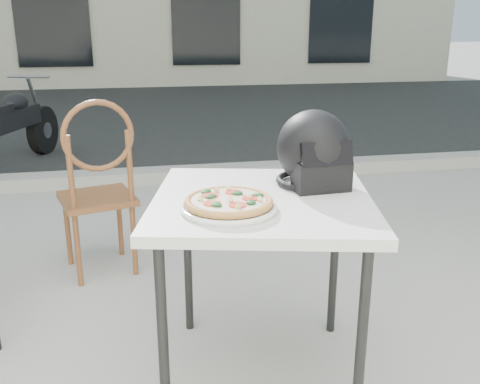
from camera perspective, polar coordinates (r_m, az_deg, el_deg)
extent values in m
cube|color=black|center=(9.00, -10.94, 8.10)|extent=(30.00, 8.00, 0.00)
cube|color=gray|center=(5.08, -10.49, 1.64)|extent=(30.00, 0.25, 0.12)
cube|color=black|center=(12.98, -19.43, 17.34)|extent=(1.60, 0.08, 2.20)
cube|color=black|center=(12.99, -3.65, 18.24)|extent=(1.60, 0.08, 2.20)
cube|color=black|center=(13.81, 10.76, 17.94)|extent=(1.60, 0.08, 2.20)
cube|color=silver|center=(2.05, 2.39, -1.08)|extent=(0.99, 0.99, 0.04)
cylinder|color=black|center=(1.94, -8.22, -15.35)|extent=(0.04, 0.04, 0.75)
cylinder|color=black|center=(1.95, 12.82, -15.50)|extent=(0.04, 0.04, 0.75)
cylinder|color=black|center=(2.53, -5.59, -6.99)|extent=(0.04, 0.04, 0.75)
cylinder|color=black|center=(2.54, 10.02, -7.12)|extent=(0.04, 0.04, 0.75)
cylinder|color=white|center=(1.89, -1.19, -1.78)|extent=(0.41, 0.41, 0.01)
torus|color=white|center=(1.89, -1.20, -1.59)|extent=(0.43, 0.43, 0.02)
cylinder|color=#BD8645|center=(1.89, -1.20, -1.15)|extent=(0.38, 0.38, 0.01)
torus|color=#BD8645|center=(1.89, -1.20, -0.96)|extent=(0.40, 0.40, 0.02)
cylinder|color=#B03413|center=(1.89, -1.20, -0.92)|extent=(0.34, 0.34, 0.00)
cylinder|color=beige|center=(1.88, -1.20, -0.83)|extent=(0.34, 0.34, 0.00)
cylinder|color=red|center=(1.89, 1.13, -0.66)|extent=(0.08, 0.08, 0.00)
cylinder|color=red|center=(1.95, -0.71, -0.02)|extent=(0.08, 0.08, 0.00)
cylinder|color=red|center=(1.92, -3.23, -0.38)|extent=(0.08, 0.08, 0.00)
cylinder|color=red|center=(1.83, -2.97, -1.22)|extent=(0.08, 0.08, 0.00)
cylinder|color=red|center=(1.82, -0.28, -1.40)|extent=(0.08, 0.08, 0.00)
ellipsoid|color=#163C1A|center=(1.94, -0.33, -0.11)|extent=(0.05, 0.05, 0.01)
ellipsoid|color=#163C1A|center=(1.90, -3.12, -0.47)|extent=(0.06, 0.05, 0.01)
ellipsoid|color=#163C1A|center=(1.84, 1.18, -1.10)|extent=(0.04, 0.05, 0.01)
ellipsoid|color=#163C1A|center=(1.81, -2.55, -1.35)|extent=(0.05, 0.06, 0.01)
ellipsoid|color=#163C1A|center=(1.91, 1.90, -0.34)|extent=(0.05, 0.04, 0.01)
ellipsoid|color=#163C1A|center=(1.96, -3.65, 0.05)|extent=(0.06, 0.05, 0.01)
cylinder|color=#DBDA86|center=(1.85, -1.00, -0.87)|extent=(0.02, 0.03, 0.02)
cylinder|color=#DBDA86|center=(1.96, -2.50, 0.20)|extent=(0.03, 0.03, 0.02)
cylinder|color=#DBDA86|center=(1.88, 0.99, -0.52)|extent=(0.03, 0.02, 0.02)
cylinder|color=#DBDA86|center=(1.98, -1.28, 0.40)|extent=(0.02, 0.03, 0.02)
cylinder|color=#DBDA86|center=(1.79, -0.20, -1.51)|extent=(0.03, 0.03, 0.02)
cylinder|color=#DBDA86|center=(1.88, -4.28, -0.65)|extent=(0.03, 0.02, 0.02)
cylinder|color=#DBDA86|center=(1.86, 2.10, -0.76)|extent=(0.02, 0.03, 0.02)
cylinder|color=#DBDA86|center=(1.83, -2.81, -1.08)|extent=(0.03, 0.03, 0.02)
ellipsoid|color=black|center=(2.19, 7.84, 4.71)|extent=(0.32, 0.33, 0.31)
cube|color=black|center=(2.13, 8.69, 1.72)|extent=(0.23, 0.12, 0.12)
torus|color=black|center=(2.22, 7.69, 1.26)|extent=(0.32, 0.32, 0.03)
cube|color=black|center=(2.07, 9.25, 4.05)|extent=(0.21, 0.05, 0.10)
cube|color=brown|center=(3.22, -15.00, -0.67)|extent=(0.49, 0.49, 0.03)
cylinder|color=brown|center=(3.47, -12.69, -3.18)|extent=(0.04, 0.04, 0.44)
cylinder|color=brown|center=(3.42, -17.89, -3.95)|extent=(0.04, 0.04, 0.44)
cylinder|color=brown|center=(3.18, -11.24, -5.01)|extent=(0.04, 0.04, 0.44)
cylinder|color=brown|center=(3.12, -16.92, -5.90)|extent=(0.04, 0.04, 0.44)
cylinder|color=brown|center=(3.04, -11.68, 2.62)|extent=(0.04, 0.04, 0.42)
cylinder|color=brown|center=(2.97, -17.62, 1.84)|extent=(0.04, 0.04, 0.42)
torus|color=brown|center=(2.96, -14.90, 5.79)|extent=(0.39, 0.14, 0.39)
cylinder|color=black|center=(6.50, -20.29, 6.21)|extent=(0.28, 0.55, 0.54)
cylinder|color=gray|center=(6.50, -20.29, 6.21)|extent=(0.18, 0.21, 0.18)
cube|color=black|center=(5.93, -23.30, 7.09)|extent=(0.46, 0.95, 0.20)
ellipsoid|color=black|center=(6.02, -22.83, 8.77)|extent=(0.31, 0.42, 0.20)
cylinder|color=gray|center=(6.40, -20.86, 8.61)|extent=(0.13, 0.29, 0.64)
cylinder|color=gray|center=(6.27, -21.64, 11.36)|extent=(0.45, 0.18, 0.03)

